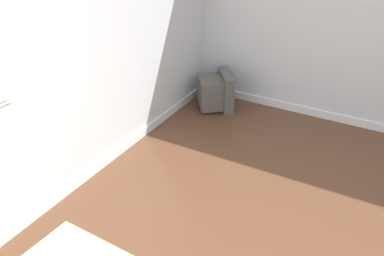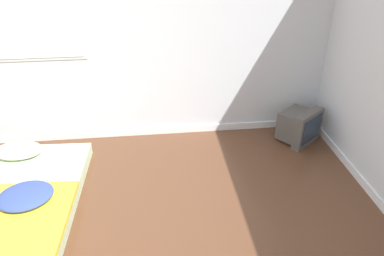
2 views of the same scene
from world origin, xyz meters
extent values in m
cube|color=silver|center=(0.00, 2.51, 1.30)|extent=(8.03, 0.06, 2.60)
cube|color=white|center=(0.00, 2.47, 0.04)|extent=(8.03, 0.02, 0.09)
cube|color=silver|center=(-0.55, 2.47, 1.59)|extent=(1.00, 0.01, 1.08)
cube|color=white|center=(-0.55, 2.47, 1.59)|extent=(0.93, 0.01, 1.01)
cube|color=beige|center=(-0.68, 1.14, 0.07)|extent=(1.20, 2.03, 0.14)
ellipsoid|color=white|center=(-0.84, 1.92, 0.21)|extent=(0.53, 0.36, 0.14)
ellipsoid|color=#384C93|center=(-0.55, 1.08, 0.23)|extent=(0.59, 0.55, 0.11)
cube|color=#56514C|center=(2.41, 2.16, 0.20)|extent=(0.47, 0.45, 0.35)
cube|color=#56514C|center=(2.52, 2.01, 0.22)|extent=(0.44, 0.38, 0.44)
cube|color=#283342|center=(2.56, 1.96, 0.23)|extent=(0.31, 0.24, 0.32)
camera|label=1|loc=(-1.76, 0.06, 2.36)|focal=40.00mm
camera|label=2|loc=(0.67, -1.75, 2.47)|focal=35.00mm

